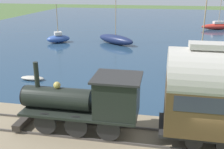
% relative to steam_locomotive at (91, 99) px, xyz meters
% --- Properties ---
extents(harbor_water, '(80.00, 80.00, 0.01)m').
position_rel_steam_locomotive_xyz_m(harbor_water, '(42.68, -5.93, -2.38)').
color(harbor_water, navy).
rests_on(harbor_water, ground).
extents(steam_locomotive, '(2.13, 6.35, 3.46)m').
position_rel_steam_locomotive_xyz_m(steam_locomotive, '(0.00, 0.00, 0.00)').
color(steam_locomotive, black).
rests_on(steam_locomotive, rail_embankment).
extents(sailboat_blue, '(3.09, 3.59, 5.31)m').
position_rel_steam_locomotive_xyz_m(sailboat_blue, '(23.14, 11.07, -1.77)').
color(sailboat_blue, '#335199').
rests_on(sailboat_blue, harbor_water).
extents(sailboat_black, '(3.34, 5.72, 9.34)m').
position_rel_steam_locomotive_xyz_m(sailboat_black, '(10.86, -6.52, -1.80)').
color(sailboat_black, black).
rests_on(sailboat_black, harbor_water).
extents(sailboat_navy, '(4.87, 6.07, 8.82)m').
position_rel_steam_locomotive_xyz_m(sailboat_navy, '(23.78, 2.98, -1.72)').
color(sailboat_navy, '#192347').
rests_on(sailboat_navy, harbor_water).
extents(sailboat_red, '(3.09, 6.42, 9.18)m').
position_rel_steam_locomotive_xyz_m(sailboat_red, '(39.81, -13.30, -1.76)').
color(sailboat_red, '#B72D23').
rests_on(sailboat_red, harbor_water).
extents(rowboat_far_out, '(0.80, 2.07, 0.34)m').
position_rel_steam_locomotive_xyz_m(rowboat_far_out, '(8.06, 7.40, -2.20)').
color(rowboat_far_out, '#B7B2A3').
rests_on(rowboat_far_out, harbor_water).
extents(rowboat_near_shore, '(1.79, 2.77, 0.40)m').
position_rel_steam_locomotive_xyz_m(rowboat_near_shore, '(5.23, -5.30, -2.18)').
color(rowboat_near_shore, beige).
rests_on(rowboat_near_shore, harbor_water).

